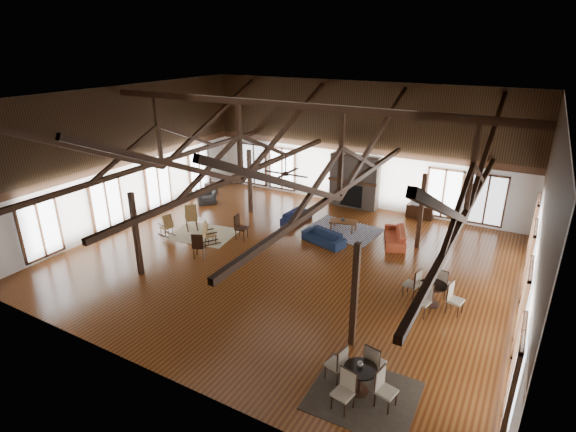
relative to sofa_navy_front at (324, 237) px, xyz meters
The scene contains 31 objects.
floor 2.09m from the sofa_navy_front, 106.13° to the right, with size 16.00×16.00×0.00m, color brown.
ceiling 6.09m from the sofa_navy_front, 106.13° to the right, with size 16.00×14.00×0.02m, color black.
wall_back 5.73m from the sofa_navy_front, 96.55° to the left, with size 16.00×0.02×6.00m, color silver.
wall_front 9.41m from the sofa_navy_front, 93.66° to the right, with size 16.00×0.02×6.00m, color silver.
wall_left 9.22m from the sofa_navy_front, 166.93° to the right, with size 0.02×14.00×6.00m, color silver.
wall_right 8.16m from the sofa_navy_front, 15.01° to the right, with size 0.02×14.00×6.00m, color silver.
roof_truss 4.29m from the sofa_navy_front, 106.13° to the right, with size 15.60×14.07×3.14m.
post_grid 2.42m from the sofa_navy_front, 106.13° to the right, with size 8.16×7.16×3.05m.
fireplace 4.82m from the sofa_navy_front, 97.01° to the left, with size 2.50×0.69×2.60m.
ceiling_fan 4.58m from the sofa_navy_front, 91.45° to the right, with size 1.60×1.60×0.75m.
sofa_navy_front is the anchor object (origin of this frame).
sofa_navy_left 2.56m from the sofa_navy_front, 143.77° to the left, with size 0.67×1.72×0.50m, color #131835.
sofa_orange 2.92m from the sofa_navy_front, 30.67° to the left, with size 0.78×1.99×0.58m, color #A03A1F.
coffee_table 1.64m from the sofa_navy_front, 83.83° to the left, with size 1.29×0.88×0.45m.
vase 1.63m from the sofa_navy_front, 84.00° to the left, with size 0.17×0.17×0.18m, color #B2B2B2.
armchair 7.45m from the sofa_navy_front, 168.15° to the left, with size 0.96×0.84×0.62m, color #2D2E30.
side_table_lamp 8.30m from the sofa_navy_front, 161.40° to the left, with size 0.49×0.49×1.26m.
rocking_chair_a 5.88m from the sofa_navy_front, 165.65° to the right, with size 0.97×0.96×1.15m.
rocking_chair_b 4.70m from the sofa_navy_front, 150.25° to the right, with size 0.74×0.85×0.97m.
rocking_chair_c 6.60m from the sofa_navy_front, 157.55° to the right, with size 0.82×0.55×0.97m.
side_chair_a 3.52m from the sofa_navy_front, 158.34° to the right, with size 0.52×0.52×1.07m.
side_chair_b 5.02m from the sofa_navy_front, 135.15° to the right, with size 0.57×0.57×1.04m.
cafe_table_near 8.28m from the sofa_navy_front, 59.09° to the right, with size 1.88×1.88×0.96m.
cafe_table_far 5.47m from the sofa_navy_front, 26.62° to the right, with size 1.96×1.96×1.00m.
cup_near 8.22m from the sofa_navy_front, 59.10° to the right, with size 0.14×0.14×0.11m, color #B2B2B2.
cup_far 5.42m from the sofa_navy_front, 26.98° to the right, with size 0.12×0.12×0.10m, color #B2B2B2.
tv_console 5.48m from the sofa_navy_front, 60.36° to the left, with size 1.21×0.45×0.60m, color black.
television 5.52m from the sofa_navy_front, 60.09° to the left, with size 0.97×0.13×0.56m, color #B2B2B2.
rug_tan 5.18m from the sofa_navy_front, 161.09° to the right, with size 2.66×2.09×0.01m, color #C7B58A.
rug_navy 1.68m from the sofa_navy_front, 83.50° to the left, with size 3.00×2.25×0.01m, color #161B40.
rug_dark 8.41m from the sofa_navy_front, 58.52° to the right, with size 2.41×2.19×0.01m, color black.
Camera 1 is at (7.45, -13.23, 7.82)m, focal length 28.00 mm.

